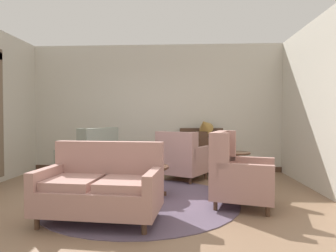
{
  "coord_description": "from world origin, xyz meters",
  "views": [
    {
      "loc": [
        0.64,
        -4.06,
        1.25
      ],
      "look_at": [
        0.38,
        0.9,
        1.11
      ],
      "focal_mm": 31.53,
      "sensor_mm": 36.0,
      "label": 1
    }
  ],
  "objects_px": {
    "armchair_near_sideboard": "(90,160)",
    "side_table": "(237,168)",
    "settee": "(101,188)",
    "armchair_far_left": "(182,159)",
    "coffee_table": "(144,172)",
    "armchair_near_window": "(237,175)",
    "gramophone": "(204,127)",
    "sideboard": "(202,153)",
    "porcelain_vase": "(143,156)"
  },
  "relations": [
    {
      "from": "armchair_near_sideboard",
      "to": "side_table",
      "type": "bearing_deg",
      "value": 108.93
    },
    {
      "from": "armchair_near_sideboard",
      "to": "settee",
      "type": "bearing_deg",
      "value": 51.06
    },
    {
      "from": "armchair_far_left",
      "to": "side_table",
      "type": "height_order",
      "value": "armchair_far_left"
    },
    {
      "from": "coffee_table",
      "to": "armchair_far_left",
      "type": "bearing_deg",
      "value": 64.43
    },
    {
      "from": "armchair_near_window",
      "to": "gramophone",
      "type": "bearing_deg",
      "value": 24.14
    },
    {
      "from": "armchair_near_window",
      "to": "side_table",
      "type": "relative_size",
      "value": 1.57
    },
    {
      "from": "coffee_table",
      "to": "armchair_near_sideboard",
      "type": "height_order",
      "value": "armchair_near_sideboard"
    },
    {
      "from": "coffee_table",
      "to": "settee",
      "type": "height_order",
      "value": "settee"
    },
    {
      "from": "armchair_near_sideboard",
      "to": "sideboard",
      "type": "relative_size",
      "value": 1.17
    },
    {
      "from": "porcelain_vase",
      "to": "armchair_far_left",
      "type": "relative_size",
      "value": 0.32
    },
    {
      "from": "coffee_table",
      "to": "gramophone",
      "type": "relative_size",
      "value": 1.56
    },
    {
      "from": "coffee_table",
      "to": "armchair_near_sideboard",
      "type": "bearing_deg",
      "value": 142.38
    },
    {
      "from": "armchair_near_window",
      "to": "armchair_far_left",
      "type": "bearing_deg",
      "value": 42.21
    },
    {
      "from": "porcelain_vase",
      "to": "side_table",
      "type": "relative_size",
      "value": 0.54
    },
    {
      "from": "armchair_near_sideboard",
      "to": "side_table",
      "type": "relative_size",
      "value": 1.76
    },
    {
      "from": "armchair_near_sideboard",
      "to": "gramophone",
      "type": "height_order",
      "value": "gramophone"
    },
    {
      "from": "settee",
      "to": "gramophone",
      "type": "xyz_separation_m",
      "value": [
        1.45,
        3.0,
        0.64
      ]
    },
    {
      "from": "armchair_near_window",
      "to": "sideboard",
      "type": "bearing_deg",
      "value": 24.96
    },
    {
      "from": "porcelain_vase",
      "to": "side_table",
      "type": "height_order",
      "value": "porcelain_vase"
    },
    {
      "from": "armchair_near_window",
      "to": "settee",
      "type": "bearing_deg",
      "value": 127.86
    },
    {
      "from": "settee",
      "to": "gramophone",
      "type": "distance_m",
      "value": 3.39
    },
    {
      "from": "coffee_table",
      "to": "armchair_near_window",
      "type": "xyz_separation_m",
      "value": [
        1.4,
        -0.42,
        0.06
      ]
    },
    {
      "from": "armchair_far_left",
      "to": "armchair_near_sideboard",
      "type": "xyz_separation_m",
      "value": [
        -1.74,
        -0.35,
        0.01
      ]
    },
    {
      "from": "armchair_far_left",
      "to": "side_table",
      "type": "distance_m",
      "value": 1.27
    },
    {
      "from": "armchair_near_window",
      "to": "armchair_near_sideboard",
      "type": "bearing_deg",
      "value": 79.22
    },
    {
      "from": "sideboard",
      "to": "gramophone",
      "type": "relative_size",
      "value": 1.99
    },
    {
      "from": "armchair_far_left",
      "to": "armchair_near_window",
      "type": "distance_m",
      "value": 1.85
    },
    {
      "from": "side_table",
      "to": "gramophone",
      "type": "relative_size",
      "value": 1.32
    },
    {
      "from": "armchair_near_sideboard",
      "to": "coffee_table",
      "type": "bearing_deg",
      "value": 82.01
    },
    {
      "from": "coffee_table",
      "to": "sideboard",
      "type": "distance_m",
      "value": 2.23
    },
    {
      "from": "armchair_far_left",
      "to": "gramophone",
      "type": "relative_size",
      "value": 2.2
    },
    {
      "from": "armchair_far_left",
      "to": "armchair_near_sideboard",
      "type": "bearing_deg",
      "value": 41.41
    },
    {
      "from": "armchair_near_sideboard",
      "to": "side_table",
      "type": "xyz_separation_m",
      "value": [
        2.68,
        -0.51,
        -0.04
      ]
    },
    {
      "from": "porcelain_vase",
      "to": "settee",
      "type": "bearing_deg",
      "value": -108.96
    },
    {
      "from": "armchair_near_window",
      "to": "gramophone",
      "type": "distance_m",
      "value": 2.41
    },
    {
      "from": "porcelain_vase",
      "to": "armchair_near_window",
      "type": "xyz_separation_m",
      "value": [
        1.39,
        -0.37,
        -0.2
      ]
    },
    {
      "from": "settee",
      "to": "sideboard",
      "type": "relative_size",
      "value": 1.48
    },
    {
      "from": "side_table",
      "to": "sideboard",
      "type": "distance_m",
      "value": 1.67
    },
    {
      "from": "settee",
      "to": "armchair_near_sideboard",
      "type": "height_order",
      "value": "armchair_near_sideboard"
    },
    {
      "from": "coffee_table",
      "to": "gramophone",
      "type": "bearing_deg",
      "value": 60.18
    },
    {
      "from": "settee",
      "to": "armchair_far_left",
      "type": "height_order",
      "value": "armchair_far_left"
    },
    {
      "from": "sideboard",
      "to": "side_table",
      "type": "bearing_deg",
      "value": -72.81
    },
    {
      "from": "armchair_far_left",
      "to": "gramophone",
      "type": "height_order",
      "value": "gramophone"
    },
    {
      "from": "side_table",
      "to": "porcelain_vase",
      "type": "bearing_deg",
      "value": -164.31
    },
    {
      "from": "sideboard",
      "to": "porcelain_vase",
      "type": "bearing_deg",
      "value": -117.03
    },
    {
      "from": "porcelain_vase",
      "to": "coffee_table",
      "type": "bearing_deg",
      "value": 91.74
    },
    {
      "from": "coffee_table",
      "to": "side_table",
      "type": "bearing_deg",
      "value": 13.91
    },
    {
      "from": "coffee_table",
      "to": "porcelain_vase",
      "type": "xyz_separation_m",
      "value": [
        0.0,
        -0.05,
        0.26
      ]
    },
    {
      "from": "armchair_near_window",
      "to": "sideboard",
      "type": "height_order",
      "value": "armchair_near_window"
    },
    {
      "from": "settee",
      "to": "side_table",
      "type": "height_order",
      "value": "settee"
    }
  ]
}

